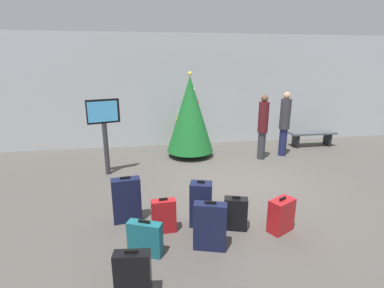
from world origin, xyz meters
TOP-DOWN VIEW (x-y plane):
  - ground_plane at (0.00, 0.00)m, footprint 16.00×16.00m
  - back_wall at (0.00, 3.53)m, footprint 16.00×0.20m
  - holiday_tree at (-0.77, 2.17)m, footprint 1.36×1.36m
  - flight_info_kiosk at (-3.03, 1.05)m, footprint 0.75×0.32m
  - waiting_bench at (3.37, 2.51)m, footprint 1.52×0.44m
  - traveller_0 at (1.97, 1.76)m, footprint 0.41×0.41m
  - traveller_1 at (1.22, 1.56)m, footprint 0.40×0.40m
  - suitcase_0 at (-1.17, -1.63)m, footprint 0.42×0.35m
  - suitcase_1 at (-2.27, -3.09)m, footprint 0.44×0.21m
  - suitcase_2 at (-2.43, -1.29)m, footprint 0.51×0.27m
  - suitcase_3 at (-1.16, -2.29)m, footprint 0.52×0.31m
  - suitcase_4 at (-2.12, -2.28)m, footprint 0.52×0.35m
  - suitcase_5 at (0.10, -2.02)m, footprint 0.49×0.41m
  - suitcase_6 at (-1.81, -1.74)m, footprint 0.41×0.18m
  - suitcase_7 at (-0.62, -1.84)m, footprint 0.42×0.29m

SIDE VIEW (x-z plane):
  - ground_plane at x=0.00m, z-range 0.00..0.00m
  - suitcase_4 at x=-2.12m, z-range -0.02..0.54m
  - suitcase_7 at x=-0.62m, z-range -0.02..0.58m
  - suitcase_5 at x=0.10m, z-range -0.02..0.59m
  - suitcase_6 at x=-1.81m, z-range -0.02..0.59m
  - suitcase_1 at x=-2.27m, z-range -0.02..0.65m
  - waiting_bench at x=3.37m, z-range 0.12..0.60m
  - suitcase_3 at x=-1.16m, z-range -0.02..0.77m
  - suitcase_0 at x=-1.17m, z-range -0.02..0.80m
  - suitcase_2 at x=-2.43m, z-range -0.02..0.82m
  - traveller_1 at x=1.22m, z-range 0.07..1.91m
  - traveller_0 at x=1.97m, z-range 0.07..1.96m
  - holiday_tree at x=-0.77m, z-range 0.02..2.48m
  - flight_info_kiosk at x=-3.03m, z-range 0.35..2.22m
  - back_wall at x=0.00m, z-range 0.00..3.58m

